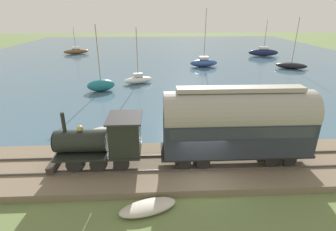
{
  "coord_description": "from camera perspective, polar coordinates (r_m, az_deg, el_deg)",
  "views": [
    {
      "loc": [
        -11.98,
        2.5,
        9.03
      ],
      "look_at": [
        4.62,
        1.69,
        2.26
      ],
      "focal_mm": 28.0,
      "sensor_mm": 36.0,
      "label": 1
    }
  ],
  "objects": [
    {
      "name": "sailboat_blue",
      "position": [
        45.3,
        7.79,
        11.37
      ],
      "size": [
        2.12,
        4.76,
        9.22
      ],
      "rotation": [
        0.0,
        0.0,
        0.09
      ],
      "color": "#335199",
      "rests_on": "harbor_water"
    },
    {
      "name": "harbor_water",
      "position": [
        57.19,
        -0.25,
        13.05
      ],
      "size": [
        80.0,
        80.0,
        0.01
      ],
      "color": "#426075",
      "rests_on": "ground"
    },
    {
      "name": "passenger_coach",
      "position": [
        15.45,
        14.82,
        -1.43
      ],
      "size": [
        2.45,
        8.75,
        4.59
      ],
      "color": "black",
      "rests_on": "rail_embankment"
    },
    {
      "name": "beached_dinghy",
      "position": [
        13.33,
        -4.4,
        -19.29
      ],
      "size": [
        1.88,
        3.0,
        0.44
      ],
      "color": "#B7B2A3",
      "rests_on": "ground"
    },
    {
      "name": "sailboat_white",
      "position": [
        34.64,
        -6.5,
        7.84
      ],
      "size": [
        2.47,
        4.06,
        7.03
      ],
      "rotation": [
        0.0,
        0.0,
        0.35
      ],
      "color": "white",
      "rests_on": "harbor_water"
    },
    {
      "name": "sailboat_brown",
      "position": [
        61.66,
        -19.38,
        13.07
      ],
      "size": [
        2.75,
        5.29,
        5.56
      ],
      "rotation": [
        0.0,
        0.0,
        0.32
      ],
      "color": "brown",
      "rests_on": "harbor_water"
    },
    {
      "name": "sailboat_teal",
      "position": [
        32.04,
        -14.38,
        6.45
      ],
      "size": [
        2.3,
        3.48,
        7.55
      ],
      "rotation": [
        0.0,
        0.0,
        0.28
      ],
      "color": "#1E707A",
      "rests_on": "harbor_water"
    },
    {
      "name": "rail_embankment",
      "position": [
        16.3,
        6.6,
        -10.77
      ],
      "size": [
        5.27,
        56.0,
        0.54
      ],
      "color": "#756651",
      "rests_on": "ground"
    },
    {
      "name": "rowboat_far_out",
      "position": [
        21.41,
        -12.76,
        -2.84
      ],
      "size": [
        1.47,
        2.8,
        0.36
      ],
      "rotation": [
        0.0,
        0.0,
        0.22
      ],
      "color": "#B7B2A3",
      "rests_on": "harbor_water"
    },
    {
      "name": "rowboat_mid_harbor",
      "position": [
        27.03,
        26.38,
        0.83
      ],
      "size": [
        1.14,
        3.04,
        0.51
      ],
      "rotation": [
        0.0,
        0.0,
        -0.08
      ],
      "color": "silver",
      "rests_on": "harbor_water"
    },
    {
      "name": "ground_plane",
      "position": [
        15.21,
        7.46,
        -14.5
      ],
      "size": [
        200.0,
        200.0,
        0.0
      ],
      "primitive_type": "plane",
      "color": "#607542"
    },
    {
      "name": "sailboat_black",
      "position": [
        47.82,
        25.25,
        9.83
      ],
      "size": [
        3.45,
        5.04,
        7.93
      ],
      "rotation": [
        0.0,
        0.0,
        -0.41
      ],
      "color": "black",
      "rests_on": "harbor_water"
    },
    {
      "name": "sailboat_navy",
      "position": [
        58.96,
        20.04,
        12.81
      ],
      "size": [
        1.72,
        6.14,
        7.09
      ],
      "rotation": [
        0.0,
        0.0,
        -0.11
      ],
      "color": "#192347",
      "rests_on": "harbor_water"
    },
    {
      "name": "steam_locomotive",
      "position": [
        15.41,
        -13.47,
        -5.01
      ],
      "size": [
        2.24,
        5.35,
        3.27
      ],
      "color": "black",
      "rests_on": "rail_embankment"
    }
  ]
}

